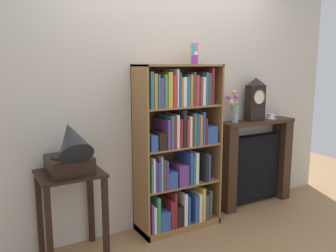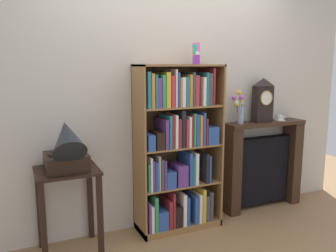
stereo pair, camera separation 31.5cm
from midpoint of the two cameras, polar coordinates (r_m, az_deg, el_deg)
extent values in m
cube|color=#997047|center=(3.56, -0.33, -16.58)|extent=(7.27, 6.40, 0.02)
cube|color=beige|center=(3.46, -2.62, 5.29)|extent=(4.27, 0.08, 2.60)
cube|color=olive|center=(3.19, -7.34, -4.48)|extent=(0.02, 0.33, 1.58)
cube|color=olive|center=(3.56, 4.55, -2.90)|extent=(0.02, 0.33, 1.58)
cube|color=brown|center=(3.49, -2.35, -3.12)|extent=(0.81, 0.01, 1.58)
cube|color=olive|center=(3.26, -1.10, 9.82)|extent=(0.81, 0.33, 0.02)
cube|color=olive|center=(3.61, -1.02, -15.49)|extent=(0.81, 0.33, 0.06)
cube|color=#663884|center=(3.38, -6.30, -14.18)|extent=(0.02, 0.28, 0.28)
cube|color=white|center=(3.38, -5.66, -14.52)|extent=(0.03, 0.22, 0.25)
cube|color=#388E56|center=(3.39, -5.25, -13.63)|extent=(0.03, 0.27, 0.33)
cube|color=#2D519E|center=(3.44, -4.04, -14.64)|extent=(0.10, 0.25, 0.18)
cube|color=maroon|center=(3.46, -2.97, -13.69)|extent=(0.03, 0.26, 0.27)
cube|color=maroon|center=(3.44, -2.33, -13.15)|extent=(0.02, 0.23, 0.34)
cube|color=black|center=(3.51, -1.66, -13.96)|extent=(0.08, 0.25, 0.20)
cube|color=white|center=(3.51, -0.75, -12.91)|extent=(0.04, 0.26, 0.31)
cube|color=#2D519E|center=(3.52, -0.09, -13.16)|extent=(0.02, 0.22, 0.28)
cube|color=#2D519E|center=(3.56, 1.17, -12.93)|extent=(0.04, 0.22, 0.27)
cube|color=white|center=(3.59, 1.65, -12.62)|extent=(0.03, 0.25, 0.28)
cube|color=gold|center=(3.59, 2.31, -12.20)|extent=(0.03, 0.23, 0.33)
cube|color=#424247|center=(3.63, 2.83, -12.61)|extent=(0.04, 0.23, 0.26)
cube|color=#424247|center=(3.65, 3.37, -12.21)|extent=(0.03, 0.24, 0.29)
cube|color=olive|center=(3.45, -1.04, -9.26)|extent=(0.77, 0.31, 0.02)
cube|color=#388E56|center=(3.25, -6.50, -8.00)|extent=(0.02, 0.29, 0.26)
cube|color=white|center=(3.24, -6.13, -7.52)|extent=(0.02, 0.28, 0.31)
cube|color=#663884|center=(3.25, -5.69, -7.75)|extent=(0.02, 0.26, 0.28)
cube|color=#2D519E|center=(3.25, -5.12, -7.85)|extent=(0.03, 0.24, 0.27)
cube|color=#B2A893|center=(3.26, -4.72, -7.34)|extent=(0.02, 0.24, 0.32)
cube|color=#424247|center=(3.27, -4.26, -7.60)|extent=(0.03, 0.23, 0.28)
cube|color=#663884|center=(3.30, -3.93, -7.54)|extent=(0.02, 0.27, 0.27)
cube|color=#2D519E|center=(3.31, -2.70, -8.50)|extent=(0.09, 0.20, 0.16)
cube|color=#663884|center=(3.36, -0.98, -7.80)|extent=(0.10, 0.21, 0.20)
cube|color=#2D519E|center=(3.41, 0.01, -6.56)|extent=(0.03, 0.27, 0.31)
cube|color=teal|center=(3.43, 0.45, -6.83)|extent=(0.02, 0.27, 0.27)
cube|color=white|center=(3.43, 1.06, -6.54)|extent=(0.03, 0.24, 0.31)
cube|color=black|center=(3.49, 2.67, -6.40)|extent=(0.03, 0.24, 0.29)
cube|color=#2D519E|center=(3.51, 3.04, -6.48)|extent=(0.02, 0.25, 0.27)
cube|color=olive|center=(3.35, -1.06, -3.17)|extent=(0.77, 0.31, 0.02)
cube|color=#2D519E|center=(3.15, -6.00, -2.57)|extent=(0.07, 0.24, 0.14)
cube|color=black|center=(3.17, -4.47, -2.33)|extent=(0.08, 0.20, 0.16)
cube|color=#663884|center=(3.22, -3.82, -1.12)|extent=(0.03, 0.28, 0.27)
cube|color=teal|center=(3.22, -3.15, -0.81)|extent=(0.02, 0.25, 0.30)
cube|color=maroon|center=(3.23, -2.74, -0.76)|extent=(0.02, 0.26, 0.30)
cube|color=white|center=(3.23, -2.13, -0.72)|extent=(0.03, 0.23, 0.30)
cube|color=maroon|center=(3.26, -1.70, -0.97)|extent=(0.03, 0.25, 0.27)
cube|color=black|center=(3.27, -1.12, -0.25)|extent=(0.04, 0.25, 0.34)
cube|color=#C63338|center=(3.31, -0.61, -0.90)|extent=(0.02, 0.27, 0.26)
cube|color=white|center=(3.30, -0.01, -0.69)|extent=(0.02, 0.23, 0.28)
cube|color=maroon|center=(3.34, 0.07, -0.46)|extent=(0.02, 0.29, 0.29)
cube|color=#388E56|center=(3.33, 0.62, -0.36)|extent=(0.02, 0.25, 0.31)
cube|color=#2D519E|center=(3.34, 1.21, -0.43)|extent=(0.03, 0.23, 0.30)
cube|color=orange|center=(3.37, 1.57, -0.42)|extent=(0.03, 0.26, 0.29)
cube|color=#2D519E|center=(3.38, 2.12, -0.19)|extent=(0.02, 0.25, 0.31)
cube|color=maroon|center=(3.40, 2.51, -0.62)|extent=(0.02, 0.25, 0.25)
cube|color=#2D519E|center=(3.43, 3.73, -1.28)|extent=(0.12, 0.20, 0.17)
cube|color=olive|center=(3.28, -1.08, 3.24)|extent=(0.77, 0.31, 0.02)
cube|color=teal|center=(3.09, -6.63, 5.86)|extent=(0.03, 0.28, 0.31)
cube|color=orange|center=(3.10, -5.94, 5.74)|extent=(0.03, 0.25, 0.30)
cube|color=teal|center=(3.10, -5.32, 5.68)|extent=(0.02, 0.23, 0.29)
cube|color=#663884|center=(3.11, -4.81, 5.41)|extent=(0.04, 0.23, 0.26)
cube|color=#388E56|center=(3.15, -4.31, 5.71)|extent=(0.03, 0.27, 0.29)
cube|color=gold|center=(3.17, -3.68, 5.97)|extent=(0.04, 0.29, 0.31)
cube|color=#C63338|center=(3.19, -2.94, 5.72)|extent=(0.03, 0.28, 0.28)
cube|color=white|center=(3.19, -2.30, 6.21)|extent=(0.02, 0.25, 0.33)
cube|color=#2D519E|center=(3.21, -2.01, 5.99)|extent=(0.02, 0.27, 0.31)
cube|color=orange|center=(3.21, -1.59, 5.57)|extent=(0.02, 0.25, 0.26)
cube|color=white|center=(3.24, -1.22, 5.65)|extent=(0.03, 0.27, 0.26)
cube|color=teal|center=(3.25, -0.60, 5.71)|extent=(0.03, 0.26, 0.27)
cube|color=orange|center=(3.26, -0.05, 5.89)|extent=(0.03, 0.25, 0.29)
cube|color=#424247|center=(3.28, 0.37, 6.09)|extent=(0.02, 0.26, 0.31)
cube|color=#C63338|center=(3.30, 0.89, 5.87)|extent=(0.03, 0.26, 0.28)
cube|color=white|center=(3.34, 2.00, 5.76)|extent=(0.03, 0.26, 0.26)
cube|color=teal|center=(3.35, 2.47, 6.13)|extent=(0.02, 0.26, 0.30)
cube|color=#424247|center=(3.38, 2.85, 6.09)|extent=(0.04, 0.27, 0.29)
cube|color=maroon|center=(3.40, 3.32, 6.50)|extent=(0.02, 0.28, 0.34)
cylinder|color=purple|center=(3.36, 1.59, 10.72)|extent=(0.07, 0.07, 0.09)
cylinder|color=green|center=(3.36, 1.57, 10.99)|extent=(0.07, 0.07, 0.09)
cylinder|color=white|center=(3.36, 1.59, 11.26)|extent=(0.07, 0.07, 0.09)
cylinder|color=purple|center=(3.36, 1.57, 11.52)|extent=(0.07, 0.07, 0.09)
cylinder|color=pink|center=(3.36, 1.56, 11.79)|extent=(0.07, 0.07, 0.09)
cylinder|color=orange|center=(3.36, 1.55, 12.06)|extent=(0.07, 0.07, 0.09)
cylinder|color=#28B2B7|center=(3.36, 1.57, 12.33)|extent=(0.07, 0.07, 0.09)
cylinder|color=pink|center=(3.36, 1.60, 12.60)|extent=(0.07, 0.07, 0.09)
cube|color=black|center=(2.98, -18.64, -7.36)|extent=(0.50, 0.44, 0.02)
cube|color=black|center=(2.90, -21.85, -15.80)|extent=(0.04, 0.04, 0.71)
cube|color=black|center=(2.98, -13.21, -14.62)|extent=(0.04, 0.04, 0.71)
cube|color=black|center=(3.25, -22.85, -13.04)|extent=(0.04, 0.04, 0.71)
cube|color=black|center=(3.32, -15.15, -12.09)|extent=(0.04, 0.04, 0.71)
cube|color=black|center=(2.95, -18.73, -5.92)|extent=(0.33, 0.34, 0.13)
cylinder|color=black|center=(2.94, -18.81, -4.55)|extent=(0.28, 0.28, 0.01)
cylinder|color=#1E2328|center=(2.88, -18.63, -4.32)|extent=(0.03, 0.03, 0.06)
cone|color=#1E2328|center=(2.79, -18.51, -2.05)|extent=(0.26, 0.40, 0.40)
cube|color=#382316|center=(3.97, 12.13, 0.64)|extent=(0.94, 0.23, 0.04)
cube|color=#382316|center=(3.83, 7.23, -7.05)|extent=(0.12, 0.21, 0.93)
cube|color=#382316|center=(4.36, 15.95, -5.24)|extent=(0.12, 0.21, 0.93)
cube|color=black|center=(4.12, 11.54, -6.62)|extent=(0.66, 0.11, 0.75)
cube|color=black|center=(3.91, 11.74, 3.66)|extent=(0.21, 0.11, 0.39)
pyramid|color=black|center=(3.90, 11.86, 7.08)|extent=(0.21, 0.11, 0.08)
cylinder|color=silver|center=(3.87, 12.34, 4.59)|extent=(0.14, 0.01, 0.14)
torus|color=#B79347|center=(3.86, 12.37, 4.59)|extent=(0.16, 0.01, 0.16)
cylinder|color=#99B2D1|center=(3.75, 8.51, 1.87)|extent=(0.07, 0.07, 0.18)
cylinder|color=#4C753D|center=(3.75, 7.93, 2.71)|extent=(0.06, 0.06, 0.25)
sphere|color=#B24CB7|center=(3.74, 7.42, 4.65)|extent=(0.05, 0.05, 0.05)
cylinder|color=#4C753D|center=(3.69, 8.65, 2.70)|extent=(0.07, 0.07, 0.27)
sphere|color=#B24CB7|center=(3.63, 8.64, 4.71)|extent=(0.05, 0.05, 0.05)
cylinder|color=#4C753D|center=(3.74, 8.31, 3.10)|extent=(0.01, 0.03, 0.31)
sphere|color=yellow|center=(3.74, 8.28, 5.45)|extent=(0.05, 0.05, 0.05)
cylinder|color=#4C753D|center=(3.75, 8.14, 2.21)|extent=(0.05, 0.02, 0.19)
sphere|color=yellow|center=(3.73, 7.83, 3.63)|extent=(0.05, 0.05, 0.05)
cylinder|color=#4C753D|center=(3.76, 8.56, 2.43)|extent=(0.04, 0.05, 0.22)
sphere|color=yellow|center=(3.78, 8.65, 4.11)|extent=(0.03, 0.03, 0.03)
cylinder|color=#4C753D|center=(3.77, 8.61, 2.31)|extent=(0.03, 0.04, 0.20)
sphere|color=silver|center=(3.79, 8.63, 3.83)|extent=(0.04, 0.04, 0.04)
cylinder|color=#4C753D|center=(3.74, 8.14, 2.31)|extent=(0.03, 0.03, 0.20)
sphere|color=silver|center=(3.73, 7.90, 3.87)|extent=(0.05, 0.05, 0.05)
cylinder|color=white|center=(4.11, 14.27, 1.18)|extent=(0.12, 0.12, 0.01)
cylinder|color=white|center=(4.10, 14.29, 1.58)|extent=(0.07, 0.07, 0.05)
torus|color=white|center=(4.14, 14.75, 1.66)|extent=(0.04, 0.01, 0.04)
camera|label=1|loc=(0.16, -92.77, -0.49)|focal=37.56mm
camera|label=2|loc=(0.16, 87.23, 0.49)|focal=37.56mm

